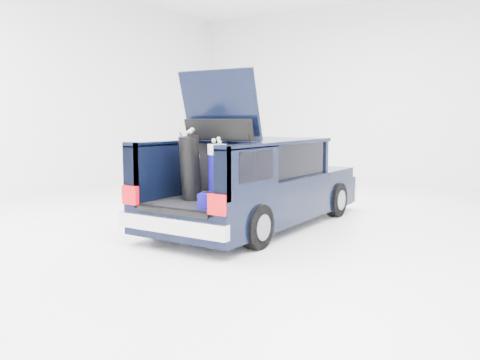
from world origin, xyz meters
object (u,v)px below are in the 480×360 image
Objects in this scene: car at (260,185)px; red_suitcase at (231,183)px; blue_duffel at (216,201)px; black_golf_bag at (190,168)px; blue_golf_bag at (217,172)px.

red_suitcase is (0.31, -1.33, 0.20)m from car.
blue_duffel is at bearing -75.63° from car.
black_golf_bag is (-0.23, -1.56, 0.39)m from car.
red_suitcase is 0.26m from blue_golf_bag.
car reaches higher than blue_golf_bag.
car is 4.50× the size of black_golf_bag.
blue_duffel is at bearing -77.73° from blue_golf_bag.
blue_duffel is at bearing -61.41° from red_suitcase.
black_golf_bag reaches higher than blue_duffel.
car is 1.42m from blue_golf_bag.
car is at bearing 83.84° from blue_duffel.
red_suitcase is at bearing 35.21° from black_golf_bag.
blue_duffel is (0.19, -0.62, -0.16)m from red_suitcase.
car is 2.01m from blue_duffel.
car is 8.18× the size of red_suitcase.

